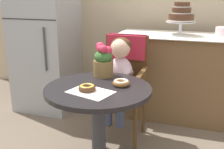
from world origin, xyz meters
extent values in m
cylinder|color=black|center=(0.00, 0.00, 0.70)|extent=(0.72, 0.72, 0.03)
cylinder|color=#333338|center=(0.00, 0.00, 0.34)|extent=(0.10, 0.10, 0.69)
cube|color=brown|center=(-0.02, 0.62, 0.47)|extent=(0.42, 0.42, 0.04)
cube|color=brown|center=(-0.02, 0.81, 0.72)|extent=(0.40, 0.04, 0.46)
cube|color=brown|center=(-0.21, 0.62, 0.58)|extent=(0.04, 0.38, 0.18)
cube|color=brown|center=(0.17, 0.62, 0.58)|extent=(0.04, 0.38, 0.18)
cube|color=#B22338|center=(-0.02, 0.81, 0.84)|extent=(0.36, 0.11, 0.22)
cylinder|color=brown|center=(-0.20, 0.44, 0.23)|extent=(0.03, 0.03, 0.45)
cylinder|color=brown|center=(0.16, 0.44, 0.23)|extent=(0.03, 0.03, 0.45)
cylinder|color=brown|center=(-0.20, 0.80, 0.23)|extent=(0.03, 0.03, 0.45)
cylinder|color=brown|center=(0.16, 0.80, 0.23)|extent=(0.03, 0.03, 0.45)
ellipsoid|color=silver|center=(-0.02, 0.60, 0.64)|extent=(0.22, 0.16, 0.30)
sphere|color=#E0B293|center=(-0.02, 0.59, 0.87)|extent=(0.17, 0.17, 0.17)
ellipsoid|color=#4C2D19|center=(-0.02, 0.61, 0.89)|extent=(0.17, 0.17, 0.14)
cylinder|color=silver|center=(-0.11, 0.51, 0.69)|extent=(0.08, 0.23, 0.13)
sphere|color=#E0B293|center=(-0.10, 0.43, 0.62)|extent=(0.06, 0.06, 0.06)
cylinder|color=silver|center=(0.08, 0.51, 0.69)|extent=(0.08, 0.23, 0.13)
sphere|color=#E0B293|center=(0.07, 0.43, 0.62)|extent=(0.06, 0.06, 0.06)
cylinder|color=#3F4760|center=(-0.07, 0.52, 0.53)|extent=(0.09, 0.22, 0.09)
cylinder|color=#3F4760|center=(-0.07, 0.41, 0.36)|extent=(0.08, 0.08, 0.26)
cylinder|color=#3F4760|center=(0.04, 0.52, 0.53)|extent=(0.09, 0.22, 0.09)
cylinder|color=#3F4760|center=(0.04, 0.41, 0.36)|extent=(0.08, 0.08, 0.26)
cube|color=white|center=(-0.01, -0.11, 0.72)|extent=(0.32, 0.26, 0.00)
torus|color=#4C2D19|center=(-0.04, -0.09, 0.74)|extent=(0.11, 0.11, 0.04)
torus|color=gold|center=(-0.04, -0.09, 0.75)|extent=(0.10, 0.10, 0.02)
torus|color=#936033|center=(0.14, 0.08, 0.74)|extent=(0.12, 0.12, 0.04)
torus|color=white|center=(0.14, 0.08, 0.75)|extent=(0.10, 0.10, 0.02)
cylinder|color=brown|center=(-0.05, 0.25, 0.78)|extent=(0.15, 0.15, 0.12)
ellipsoid|color=#38662D|center=(-0.05, 0.25, 0.87)|extent=(0.14, 0.14, 0.10)
sphere|color=#D82D4C|center=(-0.02, 0.26, 0.92)|extent=(0.06, 0.06, 0.06)
sphere|color=#D82D4C|center=(-0.04, 0.29, 0.90)|extent=(0.06, 0.06, 0.06)
sphere|color=#D82D4C|center=(-0.09, 0.29, 0.94)|extent=(0.06, 0.06, 0.06)
sphere|color=#D82D4C|center=(-0.07, 0.23, 0.93)|extent=(0.05, 0.05, 0.05)
sphere|color=#D82D4C|center=(-0.04, 0.21, 0.94)|extent=(0.06, 0.06, 0.06)
cube|color=brown|center=(0.55, 1.30, 0.45)|extent=(1.50, 0.56, 0.90)
cube|color=white|center=(0.55, 1.30, 0.90)|extent=(1.56, 0.62, 0.01)
cylinder|color=silver|center=(0.42, 1.30, 0.91)|extent=(0.16, 0.16, 0.01)
cylinder|color=silver|center=(0.42, 1.30, 0.97)|extent=(0.03, 0.03, 0.12)
cylinder|color=silver|center=(0.42, 1.30, 1.03)|extent=(0.30, 0.30, 0.01)
cylinder|color=#4C2D1E|center=(0.42, 1.30, 1.08)|extent=(0.26, 0.25, 0.08)
cylinder|color=white|center=(0.42, 1.30, 1.05)|extent=(0.26, 0.26, 0.01)
cylinder|color=#4C2D1E|center=(0.42, 1.30, 1.14)|extent=(0.19, 0.19, 0.06)
cylinder|color=white|center=(0.42, 1.30, 1.12)|extent=(0.19, 0.19, 0.01)
cylinder|color=#4C2D1E|center=(0.42, 1.30, 1.20)|extent=(0.16, 0.16, 0.05)
cylinder|color=white|center=(0.42, 1.30, 1.18)|extent=(0.16, 0.16, 0.01)
cube|color=#9EA0A5|center=(-1.05, 1.10, 0.85)|extent=(0.64, 0.60, 1.70)
cube|color=black|center=(-1.05, 0.80, 1.06)|extent=(0.63, 0.01, 0.01)
cylinder|color=#3F3F44|center=(-0.87, 0.79, 0.77)|extent=(0.02, 0.02, 0.45)
camera|label=1|loc=(0.62, -1.62, 1.34)|focal=44.08mm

